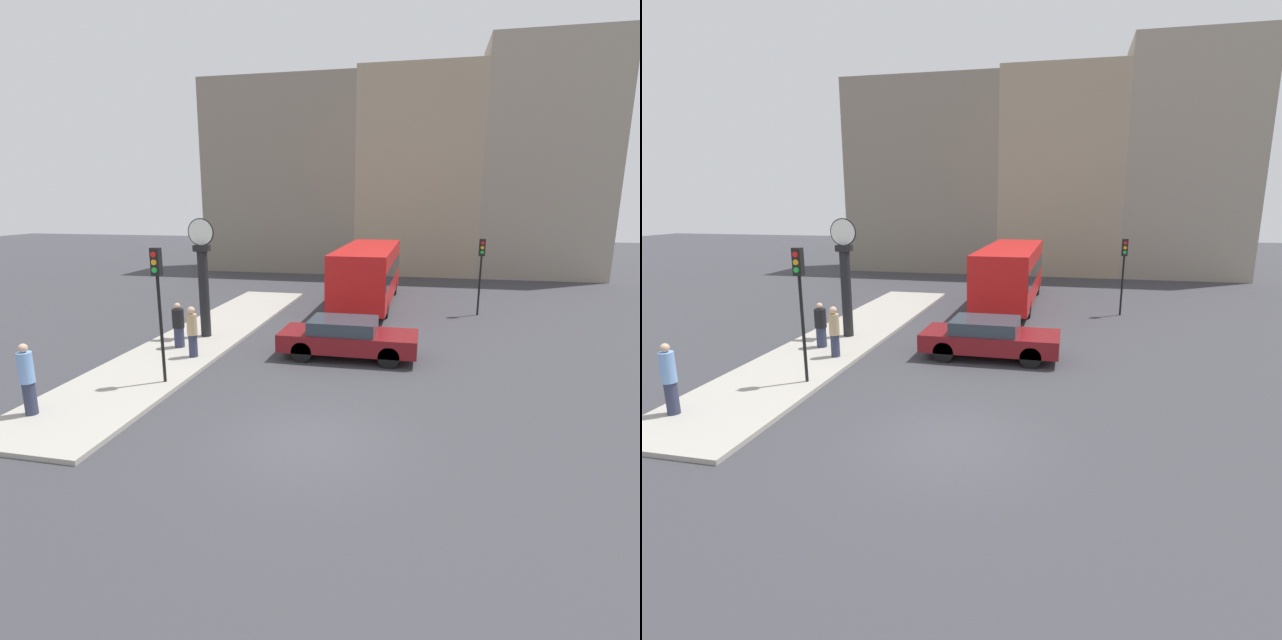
{
  "view_description": "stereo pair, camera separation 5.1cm",
  "coord_description": "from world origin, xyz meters",
  "views": [
    {
      "loc": [
        2.4,
        -9.78,
        5.18
      ],
      "look_at": [
        -0.9,
        5.61,
        1.4
      ],
      "focal_mm": 28.0,
      "sensor_mm": 36.0,
      "label": 1
    },
    {
      "loc": [
        2.45,
        -9.77,
        5.18
      ],
      "look_at": [
        -0.9,
        5.61,
        1.4
      ],
      "focal_mm": 28.0,
      "sensor_mm": 36.0,
      "label": 2
    }
  ],
  "objects": [
    {
      "name": "ground_plane",
      "position": [
        0.0,
        0.0,
        0.0
      ],
      "size": [
        120.0,
        120.0,
        0.0
      ],
      "primitive_type": "plane",
      "color": "#38383D"
    },
    {
      "name": "sidewalk_corner",
      "position": [
        -5.89,
        7.38,
        0.06
      ],
      "size": [
        3.22,
        18.76,
        0.12
      ],
      "primitive_type": "cube",
      "color": "#A39E93",
      "rests_on": "ground_plane"
    },
    {
      "name": "building_row",
      "position": [
        0.36,
        27.6,
        7.07
      ],
      "size": [
        27.87,
        5.0,
        15.22
      ],
      "color": "gray",
      "rests_on": "ground_plane"
    },
    {
      "name": "sedan_car",
      "position": [
        -0.09,
        6.22,
        0.69
      ],
      "size": [
        4.58,
        1.88,
        1.32
      ],
      "color": "maroon",
      "rests_on": "ground_plane"
    },
    {
      "name": "bus_distant",
      "position": [
        -0.49,
        15.31,
        1.67
      ],
      "size": [
        2.59,
        9.46,
        2.92
      ],
      "color": "red",
      "rests_on": "ground_plane"
    },
    {
      "name": "traffic_light_near",
      "position": [
        -4.78,
        2.48,
        2.85
      ],
      "size": [
        0.26,
        0.24,
        3.82
      ],
      "color": "black",
      "rests_on": "sidewalk_corner"
    },
    {
      "name": "traffic_light_far",
      "position": [
        4.81,
        13.8,
        2.52
      ],
      "size": [
        0.26,
        0.24,
        3.5
      ],
      "color": "black",
      "rests_on": "ground_plane"
    },
    {
      "name": "street_clock",
      "position": [
        -5.74,
        7.34,
        2.23
      ],
      "size": [
        1.01,
        0.49,
        4.43
      ],
      "color": "black",
      "rests_on": "sidewalk_corner"
    },
    {
      "name": "pedestrian_blue_stripe",
      "position": [
        -6.82,
        -0.24,
        1.02
      ],
      "size": [
        0.34,
        0.34,
        1.78
      ],
      "color": "#2D334C",
      "rests_on": "sidewalk_corner"
    },
    {
      "name": "pedestrian_black_jacket",
      "position": [
        -6.03,
        5.77,
        0.9
      ],
      "size": [
        0.41,
        0.41,
        1.59
      ],
      "color": "#2D334C",
      "rests_on": "sidewalk_corner"
    },
    {
      "name": "pedestrian_tan_coat",
      "position": [
        -5.04,
        4.84,
        0.98
      ],
      "size": [
        0.34,
        0.34,
        1.7
      ],
      "color": "#2D334C",
      "rests_on": "sidewalk_corner"
    }
  ]
}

